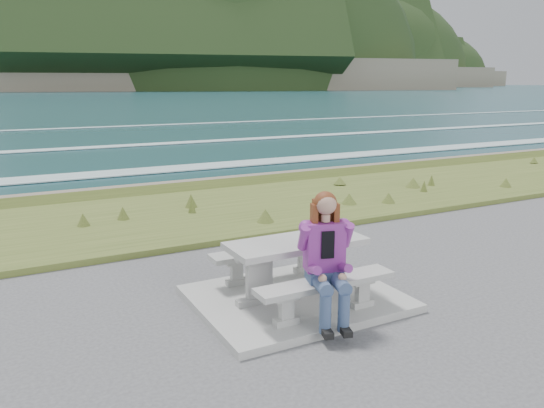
% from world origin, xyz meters
% --- Properties ---
extents(concrete_slab, '(2.60, 2.10, 0.10)m').
position_xyz_m(concrete_slab, '(0.00, 0.00, 0.05)').
color(concrete_slab, '#9C9D97').
rests_on(concrete_slab, ground).
extents(picnic_table, '(1.80, 0.75, 0.75)m').
position_xyz_m(picnic_table, '(0.00, 0.00, 0.68)').
color(picnic_table, '#9C9D97').
rests_on(picnic_table, concrete_slab).
extents(bench_landward, '(1.80, 0.35, 0.45)m').
position_xyz_m(bench_landward, '(0.00, -0.70, 0.45)').
color(bench_landward, '#9C9D97').
rests_on(bench_landward, concrete_slab).
extents(bench_seaward, '(1.80, 0.35, 0.45)m').
position_xyz_m(bench_seaward, '(0.00, 0.70, 0.45)').
color(bench_seaward, '#9C9D97').
rests_on(bench_seaward, concrete_slab).
extents(grass_verge, '(160.00, 4.50, 0.22)m').
position_xyz_m(grass_verge, '(0.00, 5.00, 0.00)').
color(grass_verge, '#435620').
rests_on(grass_verge, ground).
extents(shore_drop, '(160.00, 0.80, 2.20)m').
position_xyz_m(shore_drop, '(0.00, 7.90, 0.00)').
color(shore_drop, '#6B6450').
rests_on(shore_drop, ground).
extents(ocean, '(1600.00, 1600.00, 0.09)m').
position_xyz_m(ocean, '(0.00, 25.09, -1.74)').
color(ocean, '#1B464E').
rests_on(ocean, ground).
extents(headland_range, '(729.83, 363.95, 204.64)m').
position_xyz_m(headland_range, '(190.30, 398.28, 9.93)').
color(headland_range, '#6B6450').
rests_on(headland_range, ground).
extents(seated_woman, '(0.63, 0.86, 1.52)m').
position_xyz_m(seated_woman, '(-0.07, -0.84, 0.66)').
color(seated_woman, navy).
rests_on(seated_woman, concrete_slab).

